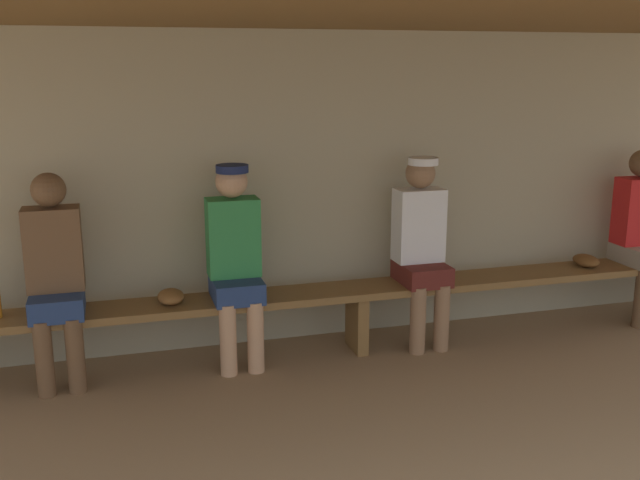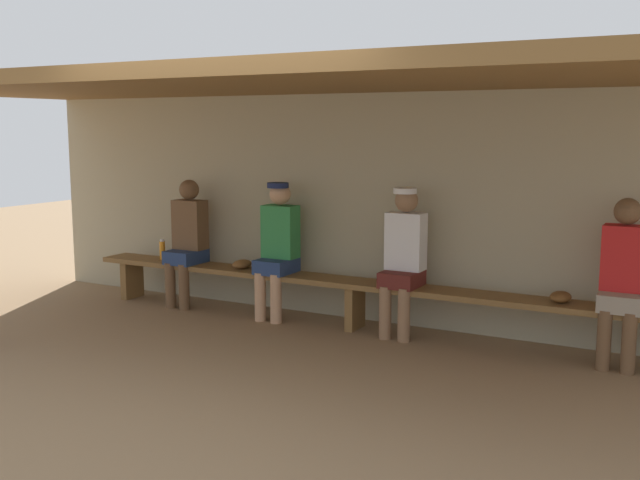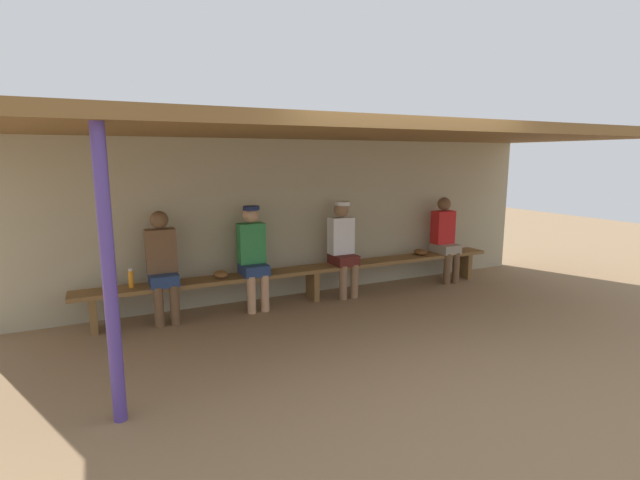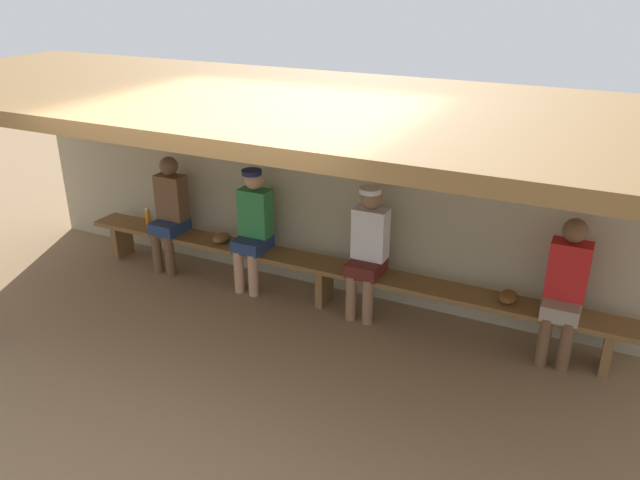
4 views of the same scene
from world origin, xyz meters
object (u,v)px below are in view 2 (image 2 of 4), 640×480
bench (355,288)px  player_middle (403,255)px  player_in_blue (278,244)px  baseball_glove_dark_brown (242,264)px  player_rightmost (187,238)px  baseball_glove_tan (561,297)px  player_shirtless_tan (623,276)px  water_bottle_green (162,250)px

bench → player_middle: (0.47, 0.00, 0.36)m
player_middle → player_in_blue: 1.33m
baseball_glove_dark_brown → player_rightmost: bearing=90.9°
player_rightmost → player_in_blue: (1.12, 0.00, 0.02)m
baseball_glove_tan → player_shirtless_tan: bearing=88.6°
water_bottle_green → player_shirtless_tan: bearing=-0.3°
player_rightmost → baseball_glove_tan: player_rightmost is taller
bench → baseball_glove_tan: baseball_glove_tan is taller
player_in_blue → water_bottle_green: size_ratio=6.05×
player_shirtless_tan → water_bottle_green: size_ratio=6.01×
player_middle → player_shirtless_tan: size_ratio=1.01×
player_in_blue → player_rightmost: bearing=-180.0°
player_middle → water_bottle_green: size_ratio=6.05×
baseball_glove_dark_brown → player_in_blue: bearing=-89.8°
bench → player_shirtless_tan: player_shirtless_tan is taller
player_middle → player_shirtless_tan: (1.85, -0.00, -0.02)m
player_middle → water_bottle_green: 2.81m
baseball_glove_tan → baseball_glove_dark_brown: size_ratio=1.00×
player_middle → player_shirtless_tan: bearing=-0.0°
bench → player_in_blue: 0.92m
player_middle → water_bottle_green: player_middle is taller
player_shirtless_tan → water_bottle_green: player_shirtless_tan is taller
player_in_blue → baseball_glove_tan: player_in_blue is taller
bench → baseball_glove_tan: 1.86m
player_rightmost → player_in_blue: 1.12m
player_middle → bench: bearing=-179.6°
baseball_glove_tan → player_in_blue: bearing=-89.3°
player_rightmost → player_in_blue: player_in_blue is taller
player_rightmost → player_shirtless_tan: bearing=0.0°
player_shirtless_tan → player_rightmost: bearing=180.0°
player_middle → baseball_glove_tan: (1.38, 0.01, -0.24)m
player_rightmost → baseball_glove_dark_brown: size_ratio=5.56×
player_rightmost → player_in_blue: bearing=0.0°
player_rightmost → baseball_glove_tan: (3.83, 0.01, -0.22)m
bench → baseball_glove_tan: size_ratio=25.00×
baseball_glove_tan → player_middle: bearing=-89.0°
player_middle → player_rightmost: 2.44m
bench → water_bottle_green: bearing=179.4°
baseball_glove_tan → baseball_glove_dark_brown: 3.13m
player_rightmost → baseball_glove_dark_brown: (0.69, 0.00, -0.22)m
bench → water_bottle_green: water_bottle_green is taller
player_in_blue → baseball_glove_dark_brown: 0.49m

